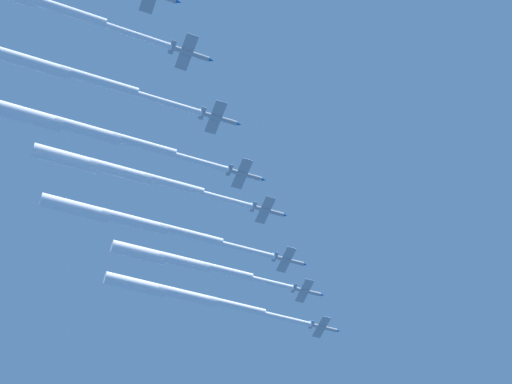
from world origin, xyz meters
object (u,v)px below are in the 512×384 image
object	(u,v)px
jet_port_mid	(119,172)
jet_port_outer	(27,62)
jet_lead	(185,295)
jet_starboard_inner	(132,221)
jet_starboard_mid	(86,131)
jet_port_inner	(183,262)

from	to	relation	value
jet_port_mid	jet_port_outer	distance (m)	37.92
jet_lead	jet_starboard_inner	world-z (taller)	jet_lead
jet_lead	jet_starboard_inner	xyz separation A→B (m)	(5.33, -34.33, -0.74)
jet_starboard_inner	jet_port_outer	xyz separation A→B (m)	(8.30, -51.77, 1.53)
jet_port_mid	jet_port_outer	size ratio (longest dim) A/B	0.91
jet_lead	jet_port_mid	distance (m)	49.57
jet_starboard_inner	jet_port_outer	size ratio (longest dim) A/B	1.00
jet_lead	jet_port_mid	bearing A→B (deg)	-77.45
jet_starboard_mid	jet_port_mid	bearing A→B (deg)	100.47
jet_lead	jet_starboard_inner	distance (m)	34.75
jet_port_inner	jet_port_outer	size ratio (longest dim) A/B	0.87
jet_starboard_mid	jet_port_outer	bearing A→B (deg)	-90.68
jet_port_inner	jet_port_mid	bearing A→B (deg)	-83.55
jet_starboard_inner	jet_port_mid	bearing A→B (deg)	-68.81
jet_lead	jet_port_outer	size ratio (longest dim) A/B	1.01
jet_lead	jet_port_mid	xyz separation A→B (m)	(10.75, -48.33, 2.38)
jet_starboard_mid	jet_port_outer	size ratio (longest dim) A/B	0.90
jet_port_mid	jet_starboard_mid	bearing A→B (deg)	-79.53
jet_lead	jet_starboard_mid	size ratio (longest dim) A/B	1.12
jet_starboard_mid	jet_starboard_inner	bearing A→B (deg)	105.47
jet_starboard_inner	jet_starboard_mid	size ratio (longest dim) A/B	1.11
jet_lead	jet_port_inner	xyz separation A→B (m)	(6.65, -12.01, 1.17)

